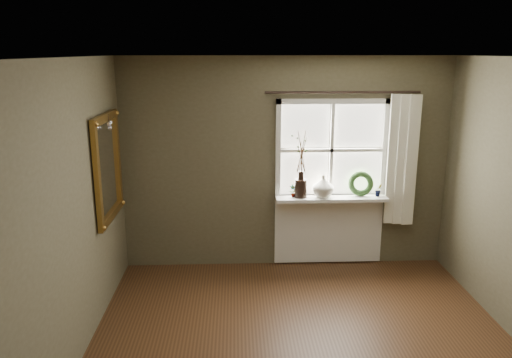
{
  "coord_description": "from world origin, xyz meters",
  "views": [
    {
      "loc": [
        -0.62,
        -3.69,
        2.65
      ],
      "look_at": [
        -0.4,
        1.55,
        1.3
      ],
      "focal_mm": 35.0,
      "sensor_mm": 36.0,
      "label": 1
    }
  ],
  "objects": [
    {
      "name": "curtain_rod",
      "position": [
        0.65,
        2.17,
        2.18
      ],
      "size": [
        1.84,
        0.03,
        0.03
      ],
      "primitive_type": "cylinder",
      "rotation": [
        0.0,
        1.57,
        0.0
      ],
      "color": "black",
      "rests_on": "wall_back"
    },
    {
      "name": "window_sill",
      "position": [
        0.55,
        2.12,
        0.9
      ],
      "size": [
        1.36,
        0.26,
        0.04
      ],
      "primitive_type": "cube",
      "color": "white",
      "rests_on": "wall_back"
    },
    {
      "name": "window_frame",
      "position": [
        0.55,
        2.23,
        1.48
      ],
      "size": [
        1.36,
        0.06,
        1.24
      ],
      "color": "white",
      "rests_on": "wall_back"
    },
    {
      "name": "ceiling",
      "position": [
        0.0,
        0.0,
        2.6
      ],
      "size": [
        4.5,
        4.5,
        0.0
      ],
      "primitive_type": "plane",
      "color": "silver",
      "rests_on": "ground"
    },
    {
      "name": "wall_left",
      "position": [
        -2.05,
        0.0,
        1.3
      ],
      "size": [
        0.1,
        4.5,
        2.6
      ],
      "primitive_type": "cube",
      "color": "brown",
      "rests_on": "ground"
    },
    {
      "name": "cream_vase",
      "position": [
        0.44,
        2.12,
        1.06
      ],
      "size": [
        0.34,
        0.34,
        0.27
      ],
      "primitive_type": "imported",
      "rotation": [
        0.0,
        0.0,
        0.4
      ],
      "color": "beige",
      "rests_on": "window_sill"
    },
    {
      "name": "gilt_mirror",
      "position": [
        -1.96,
        1.49,
        1.46
      ],
      "size": [
        0.1,
        0.94,
        1.13
      ],
      "color": "white",
      "rests_on": "wall_left"
    },
    {
      "name": "potted_plant_right",
      "position": [
        1.13,
        2.12,
        1.0
      ],
      "size": [
        0.1,
        0.09,
        0.16
      ],
      "primitive_type": "imported",
      "rotation": [
        0.0,
        0.0,
        0.24
      ],
      "color": "#28461F",
      "rests_on": "window_sill"
    },
    {
      "name": "curtain",
      "position": [
        1.39,
        2.13,
        1.37
      ],
      "size": [
        0.36,
        0.12,
        1.59
      ],
      "primitive_type": "cube",
      "color": "silver",
      "rests_on": "wall_back"
    },
    {
      "name": "window_apron",
      "position": [
        0.55,
        2.23,
        0.46
      ],
      "size": [
        1.36,
        0.04,
        0.88
      ],
      "primitive_type": "cube",
      "color": "white",
      "rests_on": "ground"
    },
    {
      "name": "potted_plant_left",
      "position": [
        0.08,
        2.12,
        1.0
      ],
      "size": [
        0.09,
        0.07,
        0.16
      ],
      "primitive_type": "imported",
      "rotation": [
        0.0,
        0.0,
        0.15
      ],
      "color": "#28461F",
      "rests_on": "window_sill"
    },
    {
      "name": "wall_back",
      "position": [
        0.0,
        2.3,
        1.3
      ],
      "size": [
        4.0,
        0.1,
        2.6
      ],
      "primitive_type": "cube",
      "color": "brown",
      "rests_on": "ground"
    },
    {
      "name": "wreath",
      "position": [
        0.92,
        2.16,
        1.04
      ],
      "size": [
        0.32,
        0.17,
        0.32
      ],
      "primitive_type": "torus",
      "rotation": [
        1.36,
        0.0,
        -0.11
      ],
      "color": "#28461F",
      "rests_on": "window_sill"
    },
    {
      "name": "dark_jug",
      "position": [
        0.17,
        2.12,
        1.03
      ],
      "size": [
        0.2,
        0.2,
        0.23
      ],
      "primitive_type": "cylinder",
      "rotation": [
        0.0,
        0.0,
        0.42
      ],
      "color": "black",
      "rests_on": "window_sill"
    }
  ]
}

